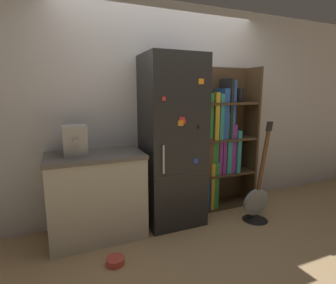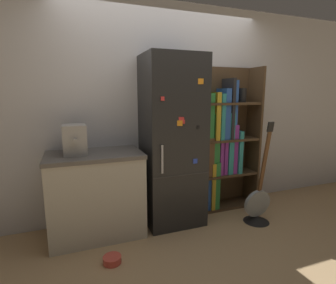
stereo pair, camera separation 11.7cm
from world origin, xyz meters
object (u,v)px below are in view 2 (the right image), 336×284
(espresso_machine, at_px, (75,140))
(pet_bowl, at_px, (112,259))
(refrigerator, at_px, (172,142))
(guitar, at_px, (257,208))
(bookshelf, at_px, (221,142))

(espresso_machine, xyz_separation_m, pet_bowl, (0.25, -0.59, -1.03))
(refrigerator, height_order, guitar, refrigerator)
(bookshelf, xyz_separation_m, espresso_machine, (-1.82, -0.15, 0.17))
(espresso_machine, bearing_deg, pet_bowl, -67.31)
(pet_bowl, bearing_deg, bookshelf, 25.15)
(espresso_machine, relative_size, guitar, 0.25)
(refrigerator, bearing_deg, bookshelf, 11.23)
(pet_bowl, bearing_deg, espresso_machine, 112.69)
(refrigerator, height_order, espresso_machine, refrigerator)
(bookshelf, height_order, guitar, bookshelf)
(refrigerator, relative_size, bookshelf, 1.05)
(bookshelf, bearing_deg, guitar, -71.73)
(refrigerator, distance_m, bookshelf, 0.77)
(refrigerator, xyz_separation_m, pet_bowl, (-0.82, -0.59, -0.94))
(espresso_machine, bearing_deg, bookshelf, 4.58)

